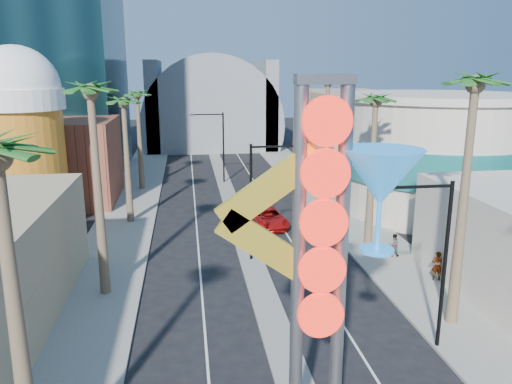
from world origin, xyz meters
The scene contains 21 objects.
sidewalk_west centered at (-9.50, 35.00, 0.07)m, with size 5.00×100.00×0.15m, color gray.
sidewalk_east centered at (9.50, 35.00, 0.07)m, with size 5.00×100.00×0.15m, color gray.
median centered at (0.00, 38.00, 0.07)m, with size 1.60×84.00×0.15m, color gray.
brick_filler_west centered at (-16.00, 38.00, 4.00)m, with size 10.00×10.00×8.00m, color brown.
filler_east centered at (16.00, 48.00, 5.00)m, with size 10.00×20.00×10.00m, color tan.
beer_mug centered at (-17.00, 30.00, 7.84)m, with size 7.00×7.00×14.50m.
turquoise_building centered at (18.00, 30.00, 5.25)m, with size 16.60×16.60×10.60m.
canopy centered at (0.00, 72.00, 4.31)m, with size 22.00×16.00×22.00m.
neon_sign centered at (0.82, 2.96, 7.31)m, with size 6.53×2.60×12.55m.
streetlight_0 centered at (0.55, 20.00, 4.88)m, with size 3.79×0.25×8.00m.
streetlight_1 centered at (-0.55, 44.00, 4.88)m, with size 3.79×0.25×8.00m.
streetlight_2 centered at (6.72, 8.00, 4.83)m, with size 3.45×0.25×8.00m.
palm_1 centered at (-9.00, 16.00, 10.82)m, with size 2.40×2.40×12.70m.
palm_2 centered at (-9.00, 30.00, 9.48)m, with size 2.40×2.40×11.20m.
palm_3 centered at (-9.00, 42.00, 9.48)m, with size 2.40×2.40×11.20m.
palm_5 centered at (9.00, 10.00, 11.27)m, with size 2.40×2.40×13.20m.
palm_6 centered at (9.00, 22.00, 9.93)m, with size 2.40×2.40×11.70m.
palm_7 centered at (9.00, 34.00, 10.82)m, with size 2.40×2.40×12.70m.
red_pickup centered at (2.39, 27.45, 0.74)m, with size 2.45×5.31×1.48m, color #AE0E0D.
pedestrian_a centered at (10.75, 14.98, 1.06)m, with size 0.66×0.44×1.82m, color gray.
pedestrian_b centered at (9.78, 19.19, 0.94)m, with size 0.77×0.60×1.59m, color gray.
Camera 1 is at (-4.08, -11.52, 12.69)m, focal length 35.00 mm.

